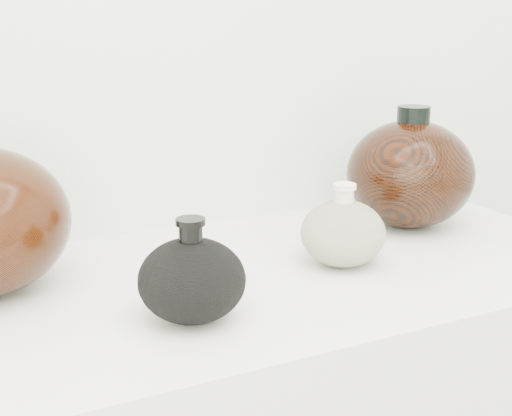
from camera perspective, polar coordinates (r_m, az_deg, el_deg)
name	(u,v)px	position (r m, az deg, el deg)	size (l,w,h in m)	color
black_gourd_vase	(192,279)	(0.84, -5.15, -5.70)	(0.16, 0.16, 0.12)	black
cream_gourd_vase	(343,232)	(1.02, 6.96, -1.94)	(0.14, 0.14, 0.12)	beige
right_round_pot	(410,173)	(1.21, 12.22, 2.72)	(0.24, 0.24, 0.20)	black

